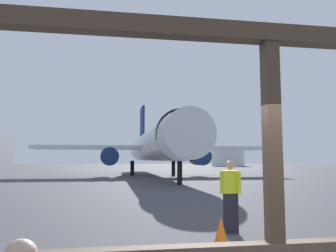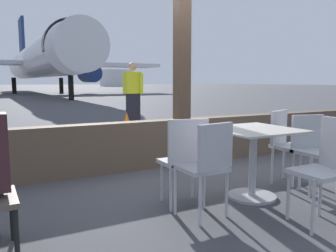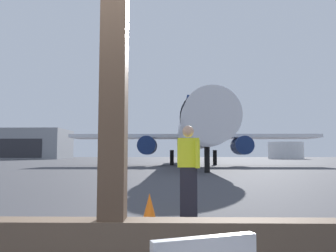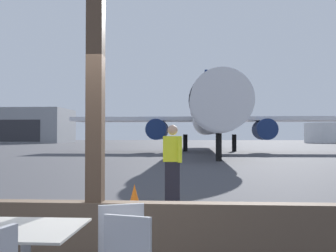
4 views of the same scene
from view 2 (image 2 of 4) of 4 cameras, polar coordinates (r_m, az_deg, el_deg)
ground_plane at (r=44.63m, az=-24.65°, el=5.04°), size 220.00×220.00×0.00m
window_frame at (r=5.25m, az=2.29°, el=7.28°), size 8.55×0.24×3.62m
dining_table at (r=3.84m, az=13.79°, el=-4.73°), size 0.86×0.86×0.76m
cafe_chair_window_left at (r=4.52m, az=18.83°, el=-2.20°), size 0.49×0.49×0.90m
cafe_chair_window_right at (r=3.17m, az=6.48°, el=-5.80°), size 0.45×0.45×0.89m
cafe_chair_aisle_left at (r=3.44m, az=2.82°, el=-4.86°), size 0.46×0.46×0.90m
cafe_chair_aisle_right at (r=3.32m, az=24.72°, el=-5.41°), size 0.46×0.46×0.94m
cafe_chair_side_extra at (r=4.34m, az=22.58°, el=-2.93°), size 0.47×0.47×0.87m
airplane at (r=38.61m, az=-20.41°, el=10.05°), size 26.26×36.14×10.17m
ground_crew_worker at (r=8.97m, az=-5.77°, el=5.03°), size 0.41×0.44×1.74m
traffic_cone at (r=7.67m, az=-6.78°, el=0.00°), size 0.36×0.36×0.60m
fuel_storage_tank at (r=99.56m, az=-8.48°, el=7.81°), size 9.26×9.26×4.50m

